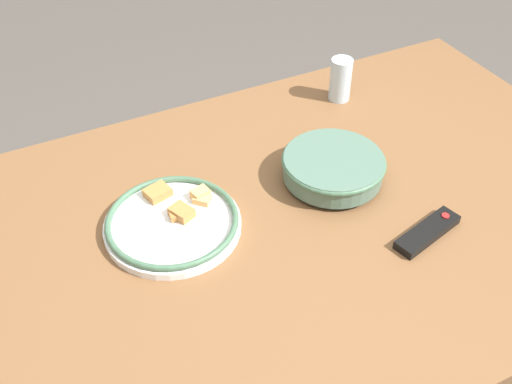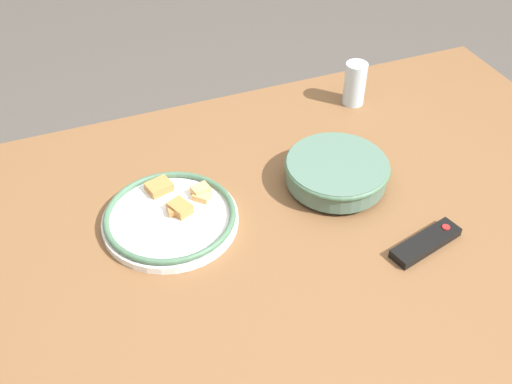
{
  "view_description": "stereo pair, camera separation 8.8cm",
  "coord_description": "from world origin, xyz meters",
  "px_view_note": "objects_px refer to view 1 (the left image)",
  "views": [
    {
      "loc": [
        0.57,
        0.83,
        1.69
      ],
      "look_at": [
        0.12,
        -0.07,
        0.79
      ],
      "focal_mm": 42.0,
      "sensor_mm": 36.0,
      "label": 1
    },
    {
      "loc": [
        0.48,
        0.87,
        1.69
      ],
      "look_at": [
        0.12,
        -0.07,
        0.79
      ],
      "focal_mm": 42.0,
      "sensor_mm": 36.0,
      "label": 2
    }
  ],
  "objects_px": {
    "noodle_bowl": "(333,167)",
    "drinking_glass": "(340,79)",
    "food_plate": "(173,222)",
    "tv_remote": "(428,232)"
  },
  "relations": [
    {
      "from": "noodle_bowl",
      "to": "tv_remote",
      "type": "xyz_separation_m",
      "value": [
        -0.09,
        0.25,
        -0.03
      ]
    },
    {
      "from": "food_plate",
      "to": "tv_remote",
      "type": "relative_size",
      "value": 1.68
    },
    {
      "from": "tv_remote",
      "to": "drinking_glass",
      "type": "height_order",
      "value": "drinking_glass"
    },
    {
      "from": "tv_remote",
      "to": "drinking_glass",
      "type": "relative_size",
      "value": 1.46
    },
    {
      "from": "tv_remote",
      "to": "noodle_bowl",
      "type": "bearing_deg",
      "value": -175.38
    },
    {
      "from": "noodle_bowl",
      "to": "food_plate",
      "type": "bearing_deg",
      "value": -2.28
    },
    {
      "from": "noodle_bowl",
      "to": "drinking_glass",
      "type": "relative_size",
      "value": 2.01
    },
    {
      "from": "food_plate",
      "to": "tv_remote",
      "type": "distance_m",
      "value": 0.55
    },
    {
      "from": "noodle_bowl",
      "to": "drinking_glass",
      "type": "distance_m",
      "value": 0.36
    },
    {
      "from": "noodle_bowl",
      "to": "food_plate",
      "type": "height_order",
      "value": "noodle_bowl"
    }
  ]
}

